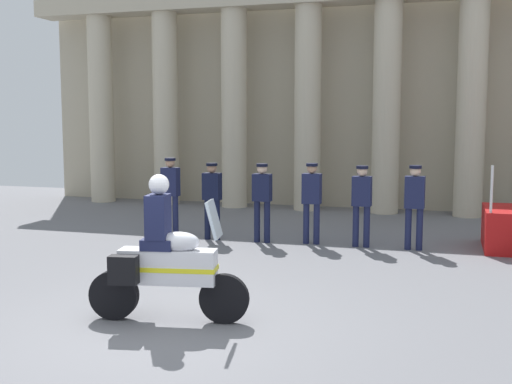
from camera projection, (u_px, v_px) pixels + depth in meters
ground_plane at (155, 331)px, 7.81m from camera, size 28.00×28.00×0.00m
colonnade_backdrop at (312, 89)px, 18.42m from camera, size 17.13×1.61×6.48m
officer_in_row_0 at (171, 190)px, 14.10m from camera, size 0.39×0.24×1.74m
officer_in_row_1 at (212, 195)px, 13.66m from camera, size 0.39×0.24×1.66m
officer_in_row_2 at (262, 196)px, 13.35m from camera, size 0.39×0.24×1.67m
officer_in_row_3 at (312, 197)px, 13.20m from camera, size 0.39×0.24×1.69m
officer_in_row_4 at (362, 199)px, 12.87m from camera, size 0.39×0.24×1.66m
officer_in_row_5 at (415, 200)px, 12.57m from camera, size 0.39×0.24×1.69m
motorcycle_with_rider at (162, 260)px, 8.12m from camera, size 2.08×0.77×1.90m
briefcase_on_ground at (153, 228)px, 14.15m from camera, size 0.10×0.32×0.36m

